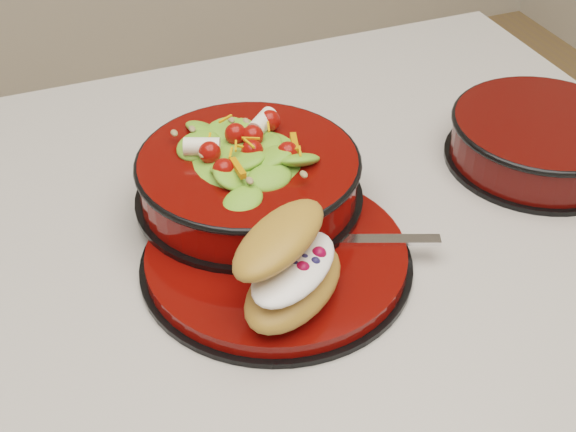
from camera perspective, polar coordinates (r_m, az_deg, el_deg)
name	(u,v)px	position (r m, az deg, el deg)	size (l,w,h in m)	color
dinner_plate	(277,257)	(0.77, -0.76, -2.96)	(0.26, 0.26, 0.02)	black
salad_bowl	(248,170)	(0.80, -2.84, 3.30)	(0.23, 0.23, 0.10)	black
croissant	(291,266)	(0.69, 0.22, -3.56)	(0.14, 0.14, 0.07)	#A86C33
fork	(340,240)	(0.77, 3.70, -1.71)	(0.17, 0.08, 0.00)	silver
extra_bowl	(541,138)	(0.94, 17.56, 5.30)	(0.21, 0.21, 0.05)	black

